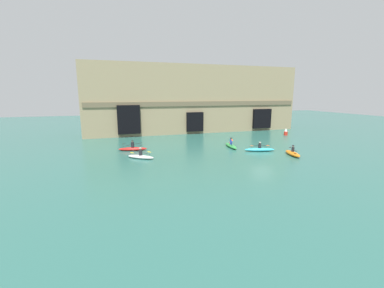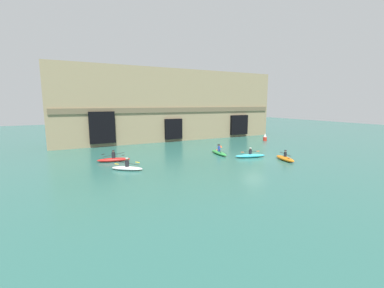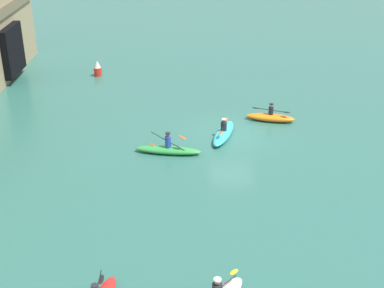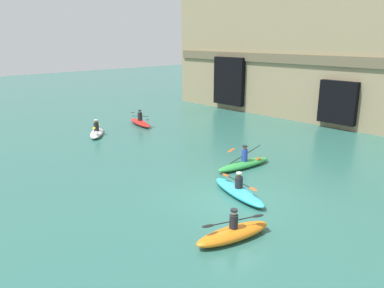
{
  "view_description": "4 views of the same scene",
  "coord_description": "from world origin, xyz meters",
  "px_view_note": "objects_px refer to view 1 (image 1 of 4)",
  "views": [
    {
      "loc": [
        -16.13,
        -24.06,
        6.37
      ],
      "look_at": [
        -7.23,
        3.24,
        0.76
      ],
      "focal_mm": 24.0,
      "sensor_mm": 36.0,
      "label": 1
    },
    {
      "loc": [
        -18.35,
        -20.89,
        5.88
      ],
      "look_at": [
        -5.37,
        4.11,
        1.37
      ],
      "focal_mm": 24.0,
      "sensor_mm": 36.0,
      "label": 2
    },
    {
      "loc": [
        -26.98,
        2.07,
        12.76
      ],
      "look_at": [
        -4.78,
        2.23,
        1.84
      ],
      "focal_mm": 50.0,
      "sensor_mm": 36.0,
      "label": 3
    },
    {
      "loc": [
        9.2,
        -11.01,
        6.51
      ],
      "look_at": [
        -5.39,
        2.85,
        0.73
      ],
      "focal_mm": 35.0,
      "sensor_mm": 36.0,
      "label": 4
    }
  ],
  "objects_px": {
    "kayak_white": "(141,156)",
    "kayak_orange": "(293,153)",
    "kayak_green": "(231,145)",
    "kayak_cyan": "(260,149)",
    "marker_buoy": "(286,132)",
    "kayak_red": "(133,149)"
  },
  "relations": [
    {
      "from": "kayak_red",
      "to": "marker_buoy",
      "type": "distance_m",
      "value": 24.23
    },
    {
      "from": "kayak_white",
      "to": "kayak_cyan",
      "type": "distance_m",
      "value": 13.23
    },
    {
      "from": "kayak_green",
      "to": "kayak_red",
      "type": "bearing_deg",
      "value": -91.66
    },
    {
      "from": "kayak_green",
      "to": "kayak_orange",
      "type": "relative_size",
      "value": 1.19
    },
    {
      "from": "kayak_cyan",
      "to": "marker_buoy",
      "type": "height_order",
      "value": "marker_buoy"
    },
    {
      "from": "kayak_green",
      "to": "marker_buoy",
      "type": "height_order",
      "value": "kayak_green"
    },
    {
      "from": "kayak_white",
      "to": "kayak_green",
      "type": "bearing_deg",
      "value": 48.21
    },
    {
      "from": "kayak_green",
      "to": "marker_buoy",
      "type": "bearing_deg",
      "value": 121.99
    },
    {
      "from": "kayak_cyan",
      "to": "kayak_red",
      "type": "bearing_deg",
      "value": 176.87
    },
    {
      "from": "kayak_cyan",
      "to": "kayak_orange",
      "type": "bearing_deg",
      "value": -36.91
    },
    {
      "from": "kayak_white",
      "to": "kayak_red",
      "type": "bearing_deg",
      "value": 133.33
    },
    {
      "from": "kayak_red",
      "to": "kayak_white",
      "type": "distance_m",
      "value": 3.97
    },
    {
      "from": "kayak_white",
      "to": "kayak_orange",
      "type": "distance_m",
      "value": 15.81
    },
    {
      "from": "kayak_red",
      "to": "kayak_cyan",
      "type": "height_order",
      "value": "kayak_red"
    },
    {
      "from": "kayak_red",
      "to": "kayak_orange",
      "type": "bearing_deg",
      "value": 165.79
    },
    {
      "from": "kayak_red",
      "to": "marker_buoy",
      "type": "relative_size",
      "value": 2.86
    },
    {
      "from": "kayak_white",
      "to": "kayak_cyan",
      "type": "relative_size",
      "value": 0.78
    },
    {
      "from": "kayak_white",
      "to": "marker_buoy",
      "type": "bearing_deg",
      "value": 55.76
    },
    {
      "from": "kayak_cyan",
      "to": "marker_buoy",
      "type": "bearing_deg",
      "value": 56.44
    },
    {
      "from": "kayak_white",
      "to": "kayak_orange",
      "type": "xyz_separation_m",
      "value": [
        15.37,
        -3.7,
        0.03
      ]
    },
    {
      "from": "kayak_cyan",
      "to": "kayak_white",
      "type": "bearing_deg",
      "value": -167.39
    },
    {
      "from": "kayak_white",
      "to": "kayak_cyan",
      "type": "xyz_separation_m",
      "value": [
        13.21,
        -0.82,
        0.0
      ]
    }
  ]
}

